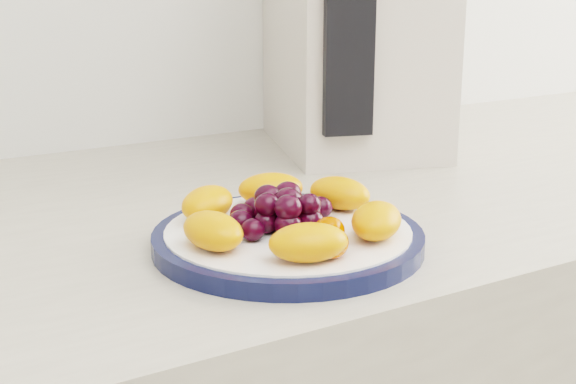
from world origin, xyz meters
TOP-DOWN VIEW (x-y plane):
  - plate_rim at (0.00, 1.05)m, footprint 0.23×0.23m
  - plate_face at (0.00, 1.05)m, footprint 0.21×0.21m
  - appliance_body at (0.27, 1.34)m, footprint 0.26×0.31m
  - appliance_panel at (0.19, 1.22)m, footprint 0.06×0.04m
  - fruit_plate at (0.00, 1.05)m, footprint 0.20×0.20m

SIDE VIEW (x-z plane):
  - plate_rim at x=0.00m, z-range 0.90..0.91m
  - plate_face at x=0.00m, z-range 0.90..0.92m
  - fruit_plate at x=0.00m, z-range 0.91..0.95m
  - appliance_body at x=0.27m, z-range 0.90..1.23m
  - appliance_panel at x=0.19m, z-range 0.95..1.19m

